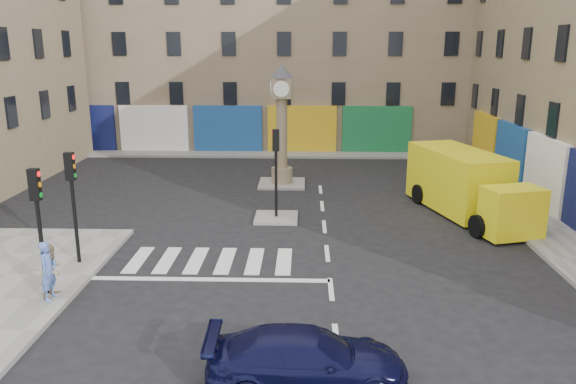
{
  "coord_description": "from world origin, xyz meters",
  "views": [
    {
      "loc": [
        -0.84,
        -14.65,
        7.16
      ],
      "look_at": [
        -1.41,
        4.91,
        2.0
      ],
      "focal_mm": 35.0,
      "sensor_mm": 36.0,
      "label": 1
    }
  ],
  "objects_px": {
    "traffic_light_island": "(276,159)",
    "pedestrian_blue": "(48,271)",
    "navy_sedan": "(307,359)",
    "clock_pillar": "(282,117)",
    "yellow_van": "(466,185)",
    "traffic_light_left_near": "(38,211)",
    "pedestrian_tan": "(52,270)",
    "traffic_light_left_far": "(72,190)"
  },
  "relations": [
    {
      "from": "clock_pillar",
      "to": "navy_sedan",
      "type": "relative_size",
      "value": 1.41
    },
    {
      "from": "yellow_van",
      "to": "pedestrian_tan",
      "type": "relative_size",
      "value": 4.94
    },
    {
      "from": "traffic_light_left_near",
      "to": "yellow_van",
      "type": "distance_m",
      "value": 16.88
    },
    {
      "from": "traffic_light_island",
      "to": "clock_pillar",
      "type": "distance_m",
      "value": 6.07
    },
    {
      "from": "navy_sedan",
      "to": "yellow_van",
      "type": "relative_size",
      "value": 0.56
    },
    {
      "from": "traffic_light_left_far",
      "to": "traffic_light_island",
      "type": "relative_size",
      "value": 1.0
    },
    {
      "from": "traffic_light_island",
      "to": "yellow_van",
      "type": "xyz_separation_m",
      "value": [
        8.11,
        0.89,
        -1.26
      ]
    },
    {
      "from": "yellow_van",
      "to": "traffic_light_island",
      "type": "bearing_deg",
      "value": 170.89
    },
    {
      "from": "traffic_light_left_near",
      "to": "pedestrian_tan",
      "type": "bearing_deg",
      "value": -28.96
    },
    {
      "from": "clock_pillar",
      "to": "yellow_van",
      "type": "height_order",
      "value": "clock_pillar"
    },
    {
      "from": "navy_sedan",
      "to": "yellow_van",
      "type": "distance_m",
      "value": 14.57
    },
    {
      "from": "clock_pillar",
      "to": "yellow_van",
      "type": "bearing_deg",
      "value": -32.16
    },
    {
      "from": "pedestrian_blue",
      "to": "navy_sedan",
      "type": "bearing_deg",
      "value": -112.09
    },
    {
      "from": "yellow_van",
      "to": "pedestrian_blue",
      "type": "height_order",
      "value": "yellow_van"
    },
    {
      "from": "pedestrian_blue",
      "to": "traffic_light_island",
      "type": "bearing_deg",
      "value": -30.97
    },
    {
      "from": "traffic_light_left_far",
      "to": "navy_sedan",
      "type": "relative_size",
      "value": 0.85
    },
    {
      "from": "traffic_light_island",
      "to": "traffic_light_left_near",
      "type": "bearing_deg",
      "value": -128.93
    },
    {
      "from": "yellow_van",
      "to": "pedestrian_tan",
      "type": "distance_m",
      "value": 16.67
    },
    {
      "from": "traffic_light_island",
      "to": "clock_pillar",
      "type": "relative_size",
      "value": 0.61
    },
    {
      "from": "traffic_light_island",
      "to": "pedestrian_blue",
      "type": "distance_m",
      "value": 10.28
    },
    {
      "from": "traffic_light_left_far",
      "to": "yellow_van",
      "type": "relative_size",
      "value": 0.48
    },
    {
      "from": "pedestrian_blue",
      "to": "pedestrian_tan",
      "type": "relative_size",
      "value": 1.1
    },
    {
      "from": "traffic_light_left_near",
      "to": "clock_pillar",
      "type": "relative_size",
      "value": 0.61
    },
    {
      "from": "traffic_light_island",
      "to": "clock_pillar",
      "type": "height_order",
      "value": "clock_pillar"
    },
    {
      "from": "clock_pillar",
      "to": "pedestrian_blue",
      "type": "distance_m",
      "value": 15.61
    },
    {
      "from": "navy_sedan",
      "to": "pedestrian_tan",
      "type": "distance_m",
      "value": 8.27
    },
    {
      "from": "clock_pillar",
      "to": "pedestrian_tan",
      "type": "height_order",
      "value": "clock_pillar"
    },
    {
      "from": "pedestrian_tan",
      "to": "traffic_light_left_near",
      "type": "bearing_deg",
      "value": 70.07
    },
    {
      "from": "traffic_light_left_near",
      "to": "navy_sedan",
      "type": "xyz_separation_m",
      "value": [
        7.55,
        -4.14,
        -1.99
      ]
    },
    {
      "from": "traffic_light_island",
      "to": "pedestrian_tan",
      "type": "relative_size",
      "value": 2.38
    },
    {
      "from": "traffic_light_left_near",
      "to": "traffic_light_island",
      "type": "xyz_separation_m",
      "value": [
        6.3,
        7.8,
        -0.03
      ]
    },
    {
      "from": "traffic_light_island",
      "to": "navy_sedan",
      "type": "distance_m",
      "value": 12.17
    },
    {
      "from": "navy_sedan",
      "to": "pedestrian_tan",
      "type": "relative_size",
      "value": 2.78
    },
    {
      "from": "navy_sedan",
      "to": "traffic_light_left_far",
      "type": "bearing_deg",
      "value": 47.41
    },
    {
      "from": "navy_sedan",
      "to": "pedestrian_blue",
      "type": "height_order",
      "value": "pedestrian_blue"
    },
    {
      "from": "traffic_light_left_near",
      "to": "pedestrian_blue",
      "type": "distance_m",
      "value": 1.69
    },
    {
      "from": "traffic_light_left_near",
      "to": "pedestrian_tan",
      "type": "relative_size",
      "value": 2.38
    },
    {
      "from": "traffic_light_island",
      "to": "pedestrian_blue",
      "type": "bearing_deg",
      "value": -126.22
    },
    {
      "from": "clock_pillar",
      "to": "yellow_van",
      "type": "distance_m",
      "value": 9.84
    },
    {
      "from": "traffic_light_left_near",
      "to": "clock_pillar",
      "type": "height_order",
      "value": "clock_pillar"
    },
    {
      "from": "clock_pillar",
      "to": "navy_sedan",
      "type": "xyz_separation_m",
      "value": [
        1.25,
        -17.94,
        -2.92
      ]
    },
    {
      "from": "pedestrian_blue",
      "to": "pedestrian_tan",
      "type": "xyz_separation_m",
      "value": [
        0.0,
        0.23,
        -0.08
      ]
    }
  ]
}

